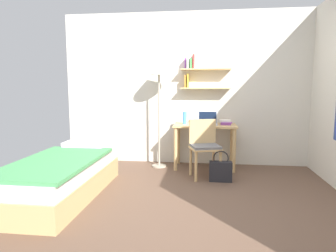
{
  "coord_description": "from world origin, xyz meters",
  "views": [
    {
      "loc": [
        0.29,
        -3.21,
        1.34
      ],
      "look_at": [
        -0.18,
        0.51,
        0.85
      ],
      "focal_mm": 32.08,
      "sensor_mm": 36.0,
      "label": 1
    }
  ],
  "objects": [
    {
      "name": "standing_lamp",
      "position": [
        -0.48,
        1.68,
        1.55
      ],
      "size": [
        0.4,
        0.4,
        1.75
      ],
      "color": "#B2A893",
      "rests_on": "ground_plane"
    },
    {
      "name": "wall_back",
      "position": [
        0.0,
        2.02,
        1.31
      ],
      "size": [
        4.4,
        0.27,
        2.6
      ],
      "color": "silver",
      "rests_on": "ground_plane"
    },
    {
      "name": "desk_chair",
      "position": [
        0.27,
        1.2,
        0.49
      ],
      "size": [
        0.52,
        0.5,
        0.85
      ],
      "color": "tan",
      "rests_on": "ground_plane"
    },
    {
      "name": "laptop",
      "position": [
        0.32,
        1.72,
        0.78
      ],
      "size": [
        0.32,
        0.23,
        0.22
      ],
      "color": "#B7BABF",
      "rests_on": "desk"
    },
    {
      "name": "water_bottle",
      "position": [
        -0.06,
        1.7,
        0.83
      ],
      "size": [
        0.07,
        0.07,
        0.21
      ],
      "primitive_type": "cylinder",
      "color": "#4C99DB",
      "rests_on": "desk"
    },
    {
      "name": "book_stack",
      "position": [
        0.61,
        1.75,
        0.76
      ],
      "size": [
        0.2,
        0.24,
        0.08
      ],
      "color": "purple",
      "rests_on": "desk"
    },
    {
      "name": "handbag",
      "position": [
        0.51,
        1.01,
        0.15
      ],
      "size": [
        0.32,
        0.13,
        0.45
      ],
      "color": "#232328",
      "rests_on": "ground_plane"
    },
    {
      "name": "desk",
      "position": [
        0.27,
        1.7,
        0.59
      ],
      "size": [
        1.01,
        0.54,
        0.73
      ],
      "color": "tan",
      "rests_on": "ground_plane"
    },
    {
      "name": "bed",
      "position": [
        -1.46,
        0.17,
        0.24
      ],
      "size": [
        0.87,
        1.93,
        0.54
      ],
      "color": "tan",
      "rests_on": "ground_plane"
    },
    {
      "name": "ground_plane",
      "position": [
        0.0,
        0.0,
        0.0
      ],
      "size": [
        5.28,
        5.28,
        0.0
      ],
      "primitive_type": "plane",
      "color": "brown"
    }
  ]
}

